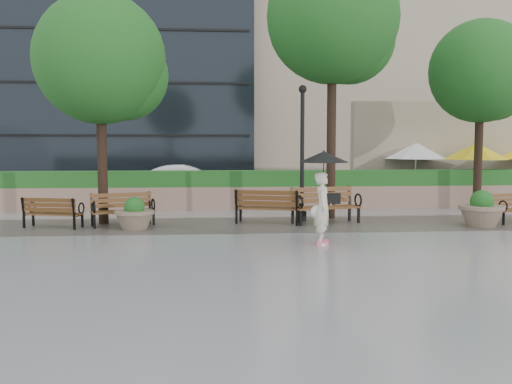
{
  "coord_description": "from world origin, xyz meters",
  "views": [
    {
      "loc": [
        -1.24,
        -13.03,
        2.35
      ],
      "look_at": [
        -0.14,
        1.19,
        1.1
      ],
      "focal_mm": 40.0,
      "sensor_mm": 36.0,
      "label": 1
    }
  ],
  "objects": [
    {
      "name": "tree_0",
      "position": [
        -4.2,
        3.58,
        4.56
      ],
      "size": [
        3.72,
        3.67,
        6.52
      ],
      "color": "black",
      "rests_on": "ground"
    },
    {
      "name": "pedestrian",
      "position": [
        1.3,
        -0.19,
        1.3
      ],
      "size": [
        1.16,
        1.16,
        2.13
      ],
      "rotation": [
        0.0,
        0.0,
        1.3
      ],
      "color": "beige",
      "rests_on": "ground"
    },
    {
      "name": "hedge_wall",
      "position": [
        0.0,
        7.0,
        0.66
      ],
      "size": [
        24.0,
        0.8,
        1.35
      ],
      "color": "#93715F",
      "rests_on": "ground"
    },
    {
      "name": "bench_2",
      "position": [
        0.36,
        3.19,
        0.29
      ],
      "size": [
        1.96,
        1.22,
        0.99
      ],
      "rotation": [
        0.0,
        0.0,
        2.86
      ],
      "color": "brown",
      "rests_on": "ground"
    },
    {
      "name": "planter_left",
      "position": [
        -3.32,
        2.38,
        0.35
      ],
      "size": [
        1.05,
        1.05,
        0.88
      ],
      "color": "#7F6B56",
      "rests_on": "ground"
    },
    {
      "name": "patio_umb_yellow_a",
      "position": [
        8.84,
        8.04,
        1.99
      ],
      "size": [
        2.5,
        2.5,
        2.3
      ],
      "color": "black",
      "rests_on": "ground"
    },
    {
      "name": "car_left",
      "position": [
        -7.62,
        10.01,
        0.6
      ],
      "size": [
        4.37,
        2.5,
        1.19
      ],
      "primitive_type": "imported",
      "rotation": [
        0.0,
        0.0,
        1.36
      ],
      "color": "white",
      "rests_on": "ground"
    },
    {
      "name": "ground",
      "position": [
        0.0,
        0.0,
        0.0
      ],
      "size": [
        100.0,
        100.0,
        0.0
      ],
      "primitive_type": "plane",
      "color": "gray",
      "rests_on": "ground"
    },
    {
      "name": "car_right",
      "position": [
        -2.27,
        10.61,
        0.7
      ],
      "size": [
        4.32,
        1.65,
        1.4
      ],
      "primitive_type": "imported",
      "rotation": [
        0.0,
        0.0,
        1.61
      ],
      "color": "white",
      "rests_on": "ground"
    },
    {
      "name": "cobble_strip",
      "position": [
        0.0,
        3.0,
        0.01
      ],
      "size": [
        28.0,
        3.2,
        0.01
      ],
      "primitive_type": "cube",
      "color": "#383330",
      "rests_on": "ground"
    },
    {
      "name": "bench_1",
      "position": [
        -3.74,
        3.06,
        0.27
      ],
      "size": [
        1.82,
        1.2,
        0.92
      ],
      "rotation": [
        0.0,
        0.0,
        0.34
      ],
      "color": "brown",
      "rests_on": "ground"
    },
    {
      "name": "patio_umb_white",
      "position": [
        6.86,
        9.08,
        1.99
      ],
      "size": [
        2.5,
        2.5,
        2.3
      ],
      "color": "black",
      "rests_on": "ground"
    },
    {
      "name": "bldg_stone",
      "position": [
        10.0,
        23.0,
        10.0
      ],
      "size": [
        18.0,
        10.0,
        20.0
      ],
      "primitive_type": "cube",
      "color": "tan",
      "rests_on": "ground"
    },
    {
      "name": "bench_0",
      "position": [
        -5.59,
        2.83,
        0.25
      ],
      "size": [
        1.67,
        1.02,
        0.84
      ],
      "rotation": [
        0.0,
        0.0,
        2.87
      ],
      "color": "brown",
      "rests_on": "ground"
    },
    {
      "name": "planter_right",
      "position": [
        6.23,
        2.15,
        0.4
      ],
      "size": [
        1.22,
        1.22,
        1.03
      ],
      "color": "#7F6B56",
      "rests_on": "ground"
    },
    {
      "name": "cafe_hedge",
      "position": [
        9.0,
        7.8,
        0.45
      ],
      "size": [
        8.0,
        0.5,
        0.9
      ],
      "primitive_type": "cube",
      "color": "#1D4F1A",
      "rests_on": "ground"
    },
    {
      "name": "cafe_wall",
      "position": [
        9.5,
        10.0,
        2.0
      ],
      "size": [
        10.0,
        0.6,
        4.0
      ],
      "primitive_type": "cube",
      "color": "tan",
      "rests_on": "ground"
    },
    {
      "name": "tree_1",
      "position": [
        2.56,
        4.31,
        5.93
      ],
      "size": [
        3.99,
        3.99,
        8.08
      ],
      "color": "black",
      "rests_on": "ground"
    },
    {
      "name": "lamppost",
      "position": [
        1.43,
        3.68,
        1.77
      ],
      "size": [
        0.28,
        0.28,
        4.02
      ],
      "color": "black",
      "rests_on": "ground"
    },
    {
      "name": "asphalt_street",
      "position": [
        0.0,
        11.0,
        0.0
      ],
      "size": [
        40.0,
        7.0,
        0.0
      ],
      "primitive_type": "cube",
      "color": "black",
      "rests_on": "ground"
    },
    {
      "name": "tree_2",
      "position": [
        8.03,
        5.95,
        4.61
      ],
      "size": [
        3.55,
        3.47,
        6.48
      ],
      "color": "black",
      "rests_on": "ground"
    },
    {
      "name": "bench_3",
      "position": [
        2.03,
        3.1,
        0.31
      ],
      "size": [
        2.07,
        1.26,
        1.04
      ],
      "rotation": [
        0.0,
        0.0,
        0.27
      ],
      "color": "brown",
      "rests_on": "ground"
    }
  ]
}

